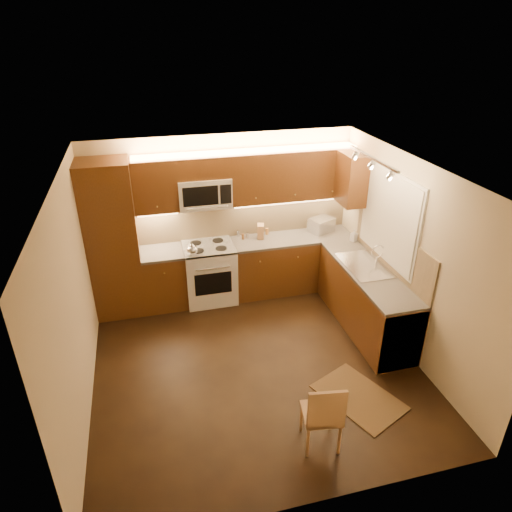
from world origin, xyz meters
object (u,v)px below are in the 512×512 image
object	(u,v)px
microwave	(204,192)
kettle	(192,248)
sink	(365,261)
soap_bottle	(354,235)
toaster_oven	(321,225)
knife_block	(261,231)
dining_chair	(321,412)
stove	(210,273)

from	to	relation	value
microwave	kettle	distance (m)	0.83
sink	soap_bottle	bearing A→B (deg)	75.41
microwave	toaster_oven	size ratio (longest dim) A/B	2.05
knife_block	dining_chair	distance (m)	3.24
sink	toaster_oven	size ratio (longest dim) A/B	2.32
soap_bottle	dining_chair	bearing A→B (deg)	-144.32
soap_bottle	dining_chair	size ratio (longest dim) A/B	0.22
dining_chair	toaster_oven	bearing A→B (deg)	77.47
kettle	knife_block	xyz separation A→B (m)	(1.11, 0.35, -0.00)
stove	dining_chair	xyz separation A→B (m)	(0.63, -3.05, -0.04)
microwave	toaster_oven	bearing A→B (deg)	-0.28
knife_block	soap_bottle	bearing A→B (deg)	-3.88
microwave	soap_bottle	world-z (taller)	microwave
knife_block	sink	bearing A→B (deg)	-32.43
knife_block	soap_bottle	size ratio (longest dim) A/B	1.20
kettle	soap_bottle	distance (m)	2.48
kettle	soap_bottle	bearing A→B (deg)	0.62
dining_chair	knife_block	bearing A→B (deg)	94.66
microwave	dining_chair	world-z (taller)	microwave
stove	knife_block	xyz separation A→B (m)	(0.84, 0.13, 0.55)
toaster_oven	sink	bearing A→B (deg)	-107.54
sink	dining_chair	size ratio (longest dim) A/B	1.01
kettle	soap_bottle	world-z (taller)	kettle
toaster_oven	dining_chair	world-z (taller)	toaster_oven
sink	dining_chair	distance (m)	2.42
soap_bottle	stove	bearing A→B (deg)	147.11
knife_block	toaster_oven	bearing A→B (deg)	14.81
stove	dining_chair	world-z (taller)	stove
kettle	toaster_oven	size ratio (longest dim) A/B	0.52
microwave	sink	size ratio (longest dim) A/B	0.88
kettle	toaster_oven	xyz separation A→B (m)	(2.12, 0.35, -0.01)
stove	toaster_oven	world-z (taller)	toaster_oven
stove	sink	distance (m)	2.35
sink	soap_bottle	world-z (taller)	soap_bottle
stove	microwave	bearing A→B (deg)	90.00
knife_block	dining_chair	size ratio (longest dim) A/B	0.26
dining_chair	kettle	bearing A→B (deg)	116.17
sink	toaster_oven	world-z (taller)	toaster_oven
microwave	dining_chair	bearing A→B (deg)	-78.73
knife_block	soap_bottle	xyz separation A→B (m)	(1.36, -0.46, -0.02)
microwave	sink	world-z (taller)	microwave
stove	soap_bottle	xyz separation A→B (m)	(2.21, -0.34, 0.53)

